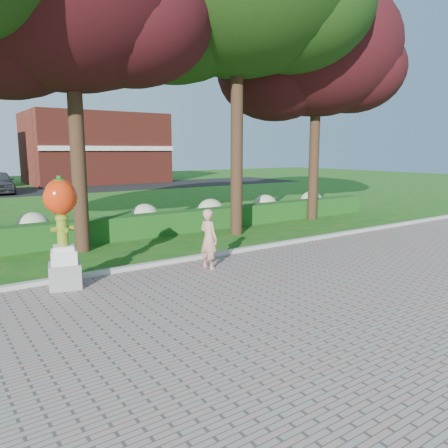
# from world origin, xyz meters

# --- Properties ---
(ground) EXTENTS (100.00, 100.00, 0.00)m
(ground) POSITION_xyz_m (0.00, 0.00, 0.00)
(ground) COLOR #155716
(ground) RESTS_ON ground
(walkway) EXTENTS (40.00, 14.00, 0.04)m
(walkway) POSITION_xyz_m (0.00, -4.00, 0.02)
(walkway) COLOR gray
(walkway) RESTS_ON ground
(curb) EXTENTS (40.00, 0.18, 0.15)m
(curb) POSITION_xyz_m (0.00, 3.00, 0.07)
(curb) COLOR #ADADA5
(curb) RESTS_ON ground
(lawn_hedge) EXTENTS (24.00, 0.70, 0.80)m
(lawn_hedge) POSITION_xyz_m (0.00, 7.00, 0.40)
(lawn_hedge) COLOR #164915
(lawn_hedge) RESTS_ON ground
(hydrangea_row) EXTENTS (20.10, 1.10, 0.99)m
(hydrangea_row) POSITION_xyz_m (0.57, 8.00, 0.55)
(hydrangea_row) COLOR tan
(hydrangea_row) RESTS_ON ground
(street) EXTENTS (50.00, 8.00, 0.02)m
(street) POSITION_xyz_m (0.00, 28.00, 0.01)
(street) COLOR black
(street) RESTS_ON ground
(building_right) EXTENTS (12.00, 8.00, 6.40)m
(building_right) POSITION_xyz_m (8.00, 34.00, 3.20)
(building_right) COLOR maroon
(building_right) RESTS_ON ground
(tree_far_right) EXTENTS (7.88, 6.72, 10.21)m
(tree_far_right) POSITION_xyz_m (8.40, 6.58, 6.97)
(tree_far_right) COLOR black
(tree_far_right) RESTS_ON ground
(hydrant_sculpture) EXTENTS (0.82, 0.82, 2.49)m
(hydrant_sculpture) POSITION_xyz_m (-3.47, 2.50, 1.36)
(hydrant_sculpture) COLOR gray
(hydrant_sculpture) RESTS_ON walkway
(woman) EXTENTS (0.45, 0.62, 1.56)m
(woman) POSITION_xyz_m (0.02, 1.99, 0.82)
(woman) COLOR tan
(woman) RESTS_ON walkway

